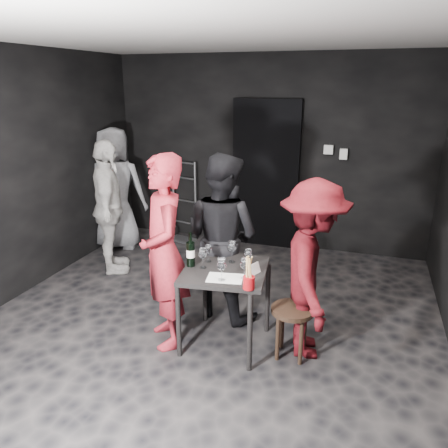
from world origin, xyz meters
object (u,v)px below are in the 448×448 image
(man_maroon, at_px, (312,266))
(bystander_grey, at_px, (115,180))
(tasting_table, at_px, (225,279))
(hand_truck, at_px, (184,225))
(wine_bottle, at_px, (191,253))
(bystander_cream, at_px, (108,200))
(woman_black, at_px, (222,227))
(server_red, at_px, (163,237))
(stool, at_px, (292,317))
(breadstick_cup, at_px, (249,273))

(man_maroon, relative_size, bystander_grey, 0.83)
(tasting_table, bearing_deg, hand_truck, 120.93)
(hand_truck, xyz_separation_m, wine_bottle, (1.18, -2.53, 0.65))
(bystander_grey, bearing_deg, bystander_cream, 104.46)
(woman_black, distance_m, bystander_cream, 1.76)
(hand_truck, relative_size, server_red, 0.58)
(hand_truck, bearing_deg, woman_black, -43.68)
(tasting_table, relative_size, server_red, 0.36)
(bystander_grey, bearing_deg, tasting_table, 128.74)
(stool, bearing_deg, breadstick_cup, -135.76)
(bystander_cream, bearing_deg, stool, -144.68)
(bystander_cream, xyz_separation_m, bystander_grey, (-0.37, 0.76, 0.07))
(stool, bearing_deg, tasting_table, 179.66)
(hand_truck, xyz_separation_m, man_maroon, (2.23, -2.36, 0.61))
(breadstick_cup, bearing_deg, server_red, 167.29)
(hand_truck, height_order, stool, hand_truck)
(stool, bearing_deg, bystander_grey, 146.90)
(woman_black, bearing_deg, bystander_cream, -2.39)
(server_red, xyz_separation_m, man_maroon, (1.27, 0.25, -0.20))
(bystander_grey, height_order, breadstick_cup, bystander_grey)
(hand_truck, bearing_deg, stool, -36.73)
(tasting_table, relative_size, stool, 1.60)
(hand_truck, distance_m, stool, 3.27)
(hand_truck, bearing_deg, server_red, -56.64)
(stool, distance_m, server_red, 1.32)
(tasting_table, distance_m, stool, 0.67)
(stool, bearing_deg, server_red, -174.14)
(bystander_grey, distance_m, breadstick_cup, 3.36)
(woman_black, height_order, breadstick_cup, woman_black)
(server_red, distance_m, bystander_cream, 1.82)
(bystander_cream, distance_m, wine_bottle, 1.94)
(man_maroon, height_order, bystander_cream, bystander_cream)
(bystander_cream, bearing_deg, bystander_grey, -4.65)
(tasting_table, distance_m, woman_black, 0.65)
(stool, height_order, wine_bottle, wine_bottle)
(stool, bearing_deg, wine_bottle, -177.83)
(stool, height_order, server_red, server_red)
(man_maroon, bearing_deg, hand_truck, 31.44)
(bystander_grey, xyz_separation_m, wine_bottle, (1.94, -1.90, -0.13))
(breadstick_cup, bearing_deg, man_maroon, 44.76)
(hand_truck, height_order, wine_bottle, hand_truck)
(bystander_cream, bearing_deg, tasting_table, -151.14)
(bystander_cream, bearing_deg, breadstick_cup, -153.66)
(hand_truck, xyz_separation_m, bystander_grey, (-0.76, -0.63, 0.78))
(hand_truck, distance_m, woman_black, 2.45)
(tasting_table, relative_size, bystander_grey, 0.37)
(stool, relative_size, bystander_grey, 0.23)
(hand_truck, relative_size, breadstick_cup, 4.12)
(bystander_cream, relative_size, breadstick_cup, 6.41)
(stool, bearing_deg, hand_truck, 130.16)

